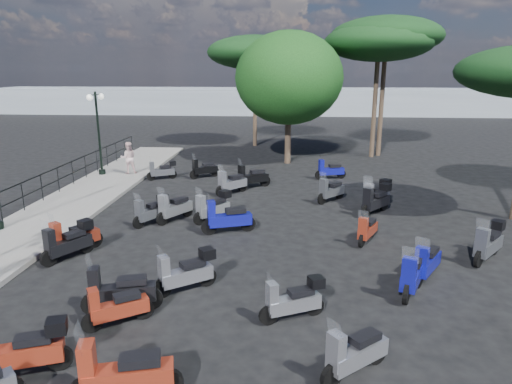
# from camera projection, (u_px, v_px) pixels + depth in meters

# --- Properties ---
(ground) EXTENTS (120.00, 120.00, 0.00)m
(ground) POSITION_uv_depth(u_px,v_px,m) (211.00, 256.00, 13.56)
(ground) COLOR black
(ground) RESTS_ON ground
(sidewalk) EXTENTS (3.00, 30.00, 0.15)m
(sidewalk) POSITION_uv_depth(u_px,v_px,m) (51.00, 217.00, 16.89)
(sidewalk) COLOR slate
(sidewalk) RESTS_ON ground
(railing) EXTENTS (0.04, 26.04, 1.10)m
(railing) POSITION_uv_depth(u_px,v_px,m) (11.00, 196.00, 16.58)
(railing) COLOR black
(railing) RESTS_ON sidewalk
(lamp_post_2) EXTENTS (0.48, 1.21, 4.15)m
(lamp_post_2) POSITION_uv_depth(u_px,v_px,m) (98.00, 128.00, 22.79)
(lamp_post_2) COLOR black
(lamp_post_2) RESTS_ON sidewalk
(pedestrian_far) EXTENTS (0.95, 0.84, 1.63)m
(pedestrian_far) POSITION_uv_depth(u_px,v_px,m) (129.00, 158.00, 23.35)
(pedestrian_far) COLOR beige
(pedestrian_far) RESTS_ON sidewalk
(scooter_1) EXTENTS (1.79, 0.76, 1.45)m
(scooter_1) POSITION_uv_depth(u_px,v_px,m) (120.00, 292.00, 10.34)
(scooter_1) COLOR black
(scooter_1) RESTS_ON ground
(scooter_2) EXTENTS (1.04, 1.56, 1.38)m
(scooter_2) POSITION_uv_depth(u_px,v_px,m) (68.00, 242.00, 13.22)
(scooter_2) COLOR black
(scooter_2) RESTS_ON ground
(scooter_3) EXTENTS (1.16, 1.49, 1.41)m
(scooter_3) POSITION_uv_depth(u_px,v_px,m) (73.00, 238.00, 13.62)
(scooter_3) COLOR black
(scooter_3) RESTS_ON ground
(scooter_4) EXTENTS (1.05, 1.55, 1.40)m
(scooter_4) POSITION_uv_depth(u_px,v_px,m) (174.00, 208.00, 16.55)
(scooter_4) COLOR black
(scooter_4) RESTS_ON ground
(scooter_5) EXTENTS (1.40, 0.85, 1.21)m
(scooter_5) POSITION_uv_depth(u_px,v_px,m) (162.00, 171.00, 22.80)
(scooter_5) COLOR black
(scooter_5) RESTS_ON ground
(scooter_6) EXTENTS (1.65, 0.84, 1.37)m
(scooter_6) POSITION_uv_depth(u_px,v_px,m) (22.00, 350.00, 8.17)
(scooter_6) COLOR black
(scooter_6) RESTS_ON ground
(scooter_7) EXTENTS (1.46, 1.14, 1.35)m
(scooter_7) POSITION_uv_depth(u_px,v_px,m) (185.00, 273.00, 11.29)
(scooter_7) COLOR black
(scooter_7) RESTS_ON ground
(scooter_8) EXTENTS (1.35, 0.95, 1.24)m
(scooter_8) POSITION_uv_depth(u_px,v_px,m) (116.00, 308.00, 9.79)
(scooter_8) COLOR black
(scooter_8) RESTS_ON ground
(scooter_9) EXTENTS (1.00, 1.44, 1.29)m
(scooter_9) POSITION_uv_depth(u_px,v_px,m) (151.00, 211.00, 16.23)
(scooter_9) COLOR black
(scooter_9) RESTS_ON ground
(scooter_10) EXTENTS (1.80, 0.87, 1.49)m
(scooter_10) POSITION_uv_depth(u_px,v_px,m) (227.00, 219.00, 15.33)
(scooter_10) COLOR black
(scooter_10) RESTS_ON ground
(scooter_11) EXTENTS (1.38, 1.03, 1.29)m
(scooter_11) POSITION_uv_depth(u_px,v_px,m) (204.00, 169.00, 23.15)
(scooter_11) COLOR black
(scooter_11) RESTS_ON ground
(scooter_12) EXTENTS (1.84, 0.75, 1.49)m
(scooter_12) POSITION_uv_depth(u_px,v_px,m) (123.00, 375.00, 7.51)
(scooter_12) COLOR black
(scooter_12) RESTS_ON ground
(scooter_13) EXTENTS (1.34, 1.13, 1.32)m
(scooter_13) POSITION_uv_depth(u_px,v_px,m) (354.00, 354.00, 8.17)
(scooter_13) COLOR black
(scooter_13) RESTS_ON ground
(scooter_14) EXTENTS (1.46, 0.85, 1.24)m
(scooter_14) POSITION_uv_depth(u_px,v_px,m) (293.00, 300.00, 10.02)
(scooter_14) COLOR black
(scooter_14) RESTS_ON ground
(scooter_15) EXTENTS (1.24, 1.42, 1.37)m
(scooter_15) POSITION_uv_depth(u_px,v_px,m) (213.00, 207.00, 16.57)
(scooter_15) COLOR black
(scooter_15) RESTS_ON ground
(scooter_16) EXTENTS (1.28, 1.40, 1.42)m
(scooter_16) POSITION_uv_depth(u_px,v_px,m) (231.00, 183.00, 20.12)
(scooter_16) COLOR black
(scooter_16) RESTS_ON ground
(scooter_17) EXTENTS (1.63, 1.03, 1.44)m
(scooter_17) POSITION_uv_depth(u_px,v_px,m) (252.00, 177.00, 21.18)
(scooter_17) COLOR black
(scooter_17) RESTS_ON ground
(scooter_20) EXTENTS (1.03, 1.50, 1.36)m
(scooter_20) POSITION_uv_depth(u_px,v_px,m) (426.00, 263.00, 11.94)
(scooter_20) COLOR black
(scooter_20) RESTS_ON ground
(scooter_21) EXTENTS (0.82, 1.38, 1.20)m
(scooter_21) POSITION_uv_depth(u_px,v_px,m) (367.00, 230.00, 14.55)
(scooter_21) COLOR black
(scooter_21) RESTS_ON ground
(scooter_22) EXTENTS (1.35, 1.53, 1.48)m
(scooter_22) POSITION_uv_depth(u_px,v_px,m) (376.00, 196.00, 17.90)
(scooter_22) COLOR black
(scooter_22) RESTS_ON ground
(scooter_23) EXTENTS (1.21, 1.32, 1.35)m
(scooter_23) POSITION_uv_depth(u_px,v_px,m) (331.00, 191.00, 18.98)
(scooter_23) COLOR black
(scooter_23) RESTS_ON ground
(scooter_26) EXTENTS (0.93, 1.70, 1.44)m
(scooter_26) POSITION_uv_depth(u_px,v_px,m) (412.00, 275.00, 11.20)
(scooter_26) COLOR black
(scooter_26) RESTS_ON ground
(scooter_27) EXTENTS (1.30, 1.47, 1.43)m
(scooter_27) POSITION_uv_depth(u_px,v_px,m) (488.00, 243.00, 13.12)
(scooter_27) COLOR black
(scooter_27) RESTS_ON ground
(scooter_28) EXTENTS (1.33, 1.47, 1.44)m
(scooter_28) POSITION_uv_depth(u_px,v_px,m) (376.00, 200.00, 17.37)
(scooter_28) COLOR black
(scooter_28) RESTS_ON ground
(scooter_29) EXTENTS (1.59, 0.68, 1.29)m
(scooter_29) POSITION_uv_depth(u_px,v_px,m) (330.00, 170.00, 22.89)
(scooter_29) COLOR black
(scooter_29) RESTS_ON ground
(broadleaf_tree) EXTENTS (6.11, 6.11, 7.46)m
(broadleaf_tree) POSITION_uv_depth(u_px,v_px,m) (289.00, 78.00, 25.62)
(broadleaf_tree) COLOR #38281E
(broadleaf_tree) RESTS_ON ground
(pine_0) EXTENTS (6.66, 6.66, 8.43)m
(pine_0) POSITION_uv_depth(u_px,v_px,m) (386.00, 36.00, 27.32)
(pine_0) COLOR #38281E
(pine_0) RESTS_ON ground
(pine_1) EXTENTS (6.47, 6.47, 8.03)m
(pine_1) POSITION_uv_depth(u_px,v_px,m) (379.00, 43.00, 26.99)
(pine_1) COLOR #38281E
(pine_1) RESTS_ON ground
(pine_2) EXTENTS (6.59, 6.59, 7.60)m
(pine_2) POSITION_uv_depth(u_px,v_px,m) (255.00, 53.00, 31.21)
(pine_2) COLOR #38281E
(pine_2) RESTS_ON ground
(distant_hills) EXTENTS (70.00, 8.00, 3.00)m
(distant_hills) POSITION_uv_depth(u_px,v_px,m) (272.00, 101.00, 56.47)
(distant_hills) COLOR gray
(distant_hills) RESTS_ON ground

